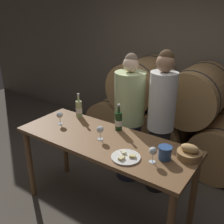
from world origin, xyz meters
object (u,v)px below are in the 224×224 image
wine_glass_left (100,130)px  person_left (129,120)px  tasting_table (104,149)px  wine_bottle_white (79,109)px  wine_glass_far_left (59,115)px  bread_basket (189,153)px  blue_crock (165,152)px  cheese_plate (126,157)px  wine_bottle_red (119,121)px  person_right (161,123)px  wine_glass_center (153,151)px

wine_glass_left → person_left: bearing=98.0°
tasting_table → wine_bottle_white: (-0.59, 0.28, 0.22)m
tasting_table → wine_glass_far_left: 0.66m
person_left → wine_glass_left: 0.77m
bread_basket → wine_glass_far_left: bearing=-173.7°
blue_crock → cheese_plate: size_ratio=0.47×
wine_bottle_white → wine_glass_far_left: wine_bottle_white is taller
blue_crock → wine_bottle_red: bearing=159.6°
wine_glass_left → person_right: bearing=66.1°
wine_bottle_white → wine_glass_far_left: (-0.04, -0.29, 0.01)m
tasting_table → wine_glass_left: 0.23m
wine_glass_center → wine_bottle_white: bearing=162.3°
tasting_table → person_right: size_ratio=1.07×
tasting_table → person_left: person_left is taller
wine_bottle_red → cheese_plate: bearing=-49.7°
wine_bottle_white → bread_basket: (1.42, -0.13, -0.05)m
bread_basket → wine_glass_left: 0.88m
wine_bottle_red → wine_glass_center: bearing=-31.0°
blue_crock → wine_glass_far_left: (-1.29, -0.02, 0.04)m
wine_glass_left → cheese_plate: bearing=-19.8°
wine_bottle_white → bread_basket: size_ratio=1.35×
wine_glass_far_left → wine_glass_left: (0.60, -0.02, 0.00)m
wine_bottle_white → wine_glass_far_left: size_ratio=2.00×
person_left → wine_bottle_red: person_left is taller
person_left → cheese_plate: 1.01m
person_left → wine_glass_far_left: person_left is taller
person_right → bread_basket: 0.77m
cheese_plate → person_right: bearing=94.6°
cheese_plate → blue_crock: bearing=32.8°
person_left → wine_glass_left: size_ratio=11.37×
blue_crock → wine_glass_left: (-0.69, -0.04, 0.04)m
wine_glass_far_left → wine_glass_left: same height
person_right → blue_crock: 0.78m
wine_glass_center → wine_bottle_red: bearing=149.0°
blue_crock → wine_glass_center: 0.13m
cheese_plate → wine_glass_far_left: 1.01m
wine_bottle_red → cheese_plate: size_ratio=1.13×
cheese_plate → wine_glass_left: wine_glass_left is taller
tasting_table → wine_glass_far_left: wine_glass_far_left is taller
wine_glass_far_left → wine_glass_center: bearing=-4.2°
wine_bottle_red → wine_glass_far_left: 0.68m
tasting_table → wine_glass_center: size_ratio=12.80×
bread_basket → wine_glass_left: bearing=-167.9°
blue_crock → wine_glass_center: size_ratio=0.85×
wine_glass_center → wine_glass_far_left: bearing=175.8°
wine_glass_left → wine_glass_center: same height
person_right → bread_basket: bearing=-45.9°
tasting_table → blue_crock: (0.66, 0.02, 0.19)m
blue_crock → wine_glass_center: wine_glass_center is taller
wine_bottle_white → wine_glass_far_left: bearing=-97.6°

